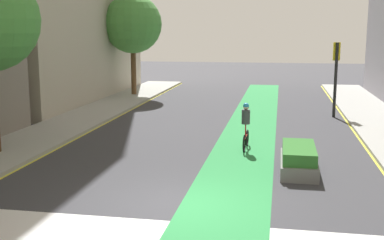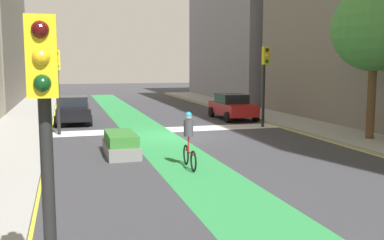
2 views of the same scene
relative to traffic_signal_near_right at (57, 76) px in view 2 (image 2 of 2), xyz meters
name	(u,v)px [view 2 (image 2 of 2)]	position (x,y,z in m)	size (l,w,h in m)	color
ground_plane	(179,135)	(-5.55, 1.79, -2.88)	(120.00, 120.00, 0.00)	#38383D
bike_lane_paint	(153,137)	(-4.31, 1.79, -2.88)	(2.40, 60.00, 0.01)	#2D8C47
crosswalk_band	(169,130)	(-5.55, -0.21, -2.88)	(12.00, 1.80, 0.01)	silver
sidewalk_left	(316,128)	(-13.05, 1.79, -2.80)	(3.00, 60.00, 0.15)	#9E9E99
curb_stripe_left	(290,130)	(-11.55, 1.79, -2.87)	(0.16, 60.00, 0.01)	yellow
sidewalk_right	(12,141)	(1.95, 1.79, -2.80)	(3.00, 60.00, 0.15)	#9E9E99
curb_stripe_right	(48,141)	(0.45, 1.79, -2.87)	(0.16, 60.00, 0.01)	yellow
traffic_signal_near_right	(57,76)	(0.00, 0.00, 0.00)	(0.35, 0.52, 4.10)	black
traffic_signal_near_left	(265,71)	(-10.73, 0.29, 0.17)	(0.35, 0.52, 4.35)	black
traffic_signal_far_right	(45,116)	(-0.10, 16.61, -0.09)	(0.35, 0.52, 3.97)	black
car_red_left_near	(232,106)	(-10.39, -3.55, -2.08)	(2.03, 4.21, 1.57)	#A51919
car_black_right_near	(74,110)	(-0.78, -4.21, -2.08)	(2.14, 4.26, 1.57)	black
cyclist_in_lane	(189,139)	(-4.24, 8.28, -1.91)	(0.32, 1.73, 1.86)	black
street_tree_near	(375,29)	(-13.28, 5.76, 2.06)	(3.72, 3.72, 6.67)	brown
median_planter	(121,144)	(-2.31, 5.62, -2.48)	(1.16, 2.73, 0.85)	slate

